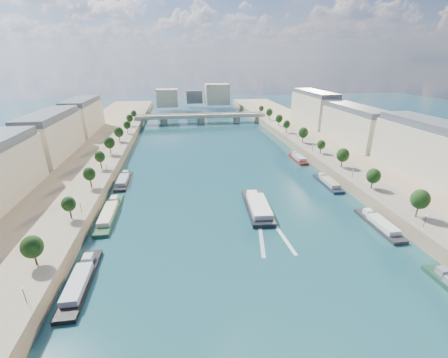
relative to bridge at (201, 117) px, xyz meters
name	(u,v)px	position (x,y,z in m)	size (l,w,h in m)	color
ground	(225,183)	(0.00, -139.18, -5.08)	(700.00, 700.00, 0.00)	#0D313B
quay_left	(55,188)	(-72.00, -139.18, -2.58)	(44.00, 520.00, 5.00)	#9E8460
quay_right	(372,170)	(72.00, -139.18, -2.58)	(44.00, 520.00, 5.00)	#9E8460
pave_left	(91,180)	(-57.00, -139.18, -0.03)	(14.00, 520.00, 0.10)	gray
pave_right	(343,167)	(57.00, -139.18, -0.03)	(14.00, 520.00, 0.10)	gray
trees_left	(95,166)	(-55.00, -137.18, 5.39)	(4.80, 268.80, 8.26)	#382B1E
trees_right	(331,150)	(55.00, -129.18, 5.39)	(4.80, 268.80, 8.26)	#382B1E
lamps_left	(95,182)	(-52.50, -149.18, 2.70)	(0.36, 200.36, 4.28)	black
lamps_right	(330,158)	(52.50, -134.18, 2.70)	(0.36, 200.36, 4.28)	black
buildings_left	(26,149)	(-85.00, -127.18, 11.37)	(16.00, 226.00, 23.20)	beige
buildings_right	(386,135)	(85.00, -127.18, 11.37)	(16.00, 226.00, 23.20)	beige
skyline	(198,96)	(3.19, 80.34, 9.57)	(79.00, 42.00, 22.00)	beige
bridge	(201,117)	(0.00, 0.00, 0.00)	(112.00, 12.00, 8.15)	#C1B79E
tour_barge	(258,206)	(8.36, -165.88, -4.00)	(10.17, 28.98, 3.86)	black
wake	(270,232)	(8.36, -182.46, -5.06)	(10.75, 26.03, 0.04)	silver
moored_barges_left	(84,272)	(-45.50, -195.16, -4.24)	(5.00, 153.02, 3.60)	#161E31
moored_barges_right	(384,229)	(45.50, -187.20, -4.24)	(5.00, 163.41, 3.60)	black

